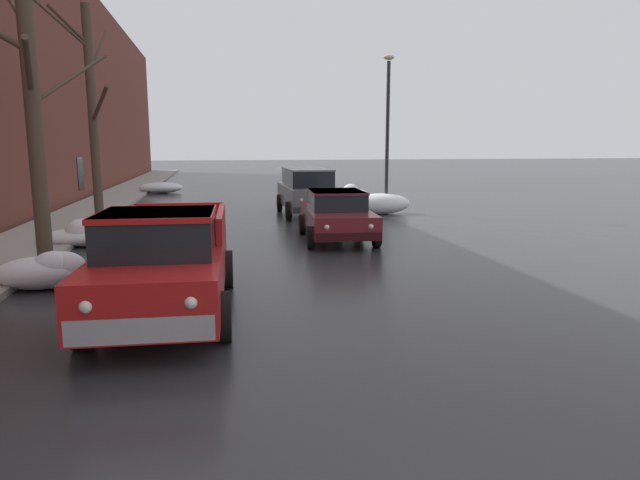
{
  "coord_description": "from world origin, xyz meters",
  "views": [
    {
      "loc": [
        -1.52,
        -2.23,
        2.73
      ],
      "look_at": [
        0.25,
        7.16,
        1.08
      ],
      "focal_mm": 31.09,
      "sensor_mm": 36.0,
      "label": 1
    }
  ],
  "objects_px": {
    "pickup_truck_red_approaching_near_lane": "(165,261)",
    "bare_tree_mid_block": "(92,113)",
    "suv_grey_parked_kerbside_mid": "(307,190)",
    "street_lamp_post": "(388,127)",
    "bare_tree_second_along_sidewalk": "(32,112)",
    "sedan_maroon_parked_kerbside_close": "(337,214)"
  },
  "relations": [
    {
      "from": "pickup_truck_red_approaching_near_lane",
      "to": "bare_tree_mid_block",
      "type": "bearing_deg",
      "value": 106.47
    },
    {
      "from": "bare_tree_mid_block",
      "to": "pickup_truck_red_approaching_near_lane",
      "type": "relative_size",
      "value": 1.35
    },
    {
      "from": "bare_tree_second_along_sidewalk",
      "to": "street_lamp_post",
      "type": "distance_m",
      "value": 13.34
    },
    {
      "from": "bare_tree_mid_block",
      "to": "suv_grey_parked_kerbside_mid",
      "type": "xyz_separation_m",
      "value": [
        7.29,
        2.71,
        -2.73
      ]
    },
    {
      "from": "bare_tree_second_along_sidewalk",
      "to": "street_lamp_post",
      "type": "xyz_separation_m",
      "value": [
        10.44,
        8.3,
        0.02
      ]
    },
    {
      "from": "bare_tree_mid_block",
      "to": "pickup_truck_red_approaching_near_lane",
      "type": "xyz_separation_m",
      "value": [
        2.9,
        -9.82,
        -2.84
      ]
    },
    {
      "from": "street_lamp_post",
      "to": "bare_tree_mid_block",
      "type": "bearing_deg",
      "value": -167.36
    },
    {
      "from": "suv_grey_parked_kerbside_mid",
      "to": "sedan_maroon_parked_kerbside_close",
      "type": "bearing_deg",
      "value": -91.08
    },
    {
      "from": "bare_tree_mid_block",
      "to": "street_lamp_post",
      "type": "distance_m",
      "value": 10.69
    },
    {
      "from": "bare_tree_second_along_sidewalk",
      "to": "sedan_maroon_parked_kerbside_close",
      "type": "height_order",
      "value": "bare_tree_second_along_sidewalk"
    },
    {
      "from": "street_lamp_post",
      "to": "suv_grey_parked_kerbside_mid",
      "type": "bearing_deg",
      "value": 173.2
    },
    {
      "from": "sedan_maroon_parked_kerbside_close",
      "to": "bare_tree_second_along_sidewalk",
      "type": "bearing_deg",
      "value": -159.45
    },
    {
      "from": "bare_tree_mid_block",
      "to": "pickup_truck_red_approaching_near_lane",
      "type": "height_order",
      "value": "bare_tree_mid_block"
    },
    {
      "from": "street_lamp_post",
      "to": "sedan_maroon_parked_kerbside_close",
      "type": "bearing_deg",
      "value": -120.12
    },
    {
      "from": "suv_grey_parked_kerbside_mid",
      "to": "bare_tree_second_along_sidewalk",
      "type": "bearing_deg",
      "value": -130.09
    },
    {
      "from": "pickup_truck_red_approaching_near_lane",
      "to": "street_lamp_post",
      "type": "bearing_deg",
      "value": 58.27
    },
    {
      "from": "bare_tree_second_along_sidewalk",
      "to": "street_lamp_post",
      "type": "relative_size",
      "value": 1.05
    },
    {
      "from": "sedan_maroon_parked_kerbside_close",
      "to": "suv_grey_parked_kerbside_mid",
      "type": "height_order",
      "value": "suv_grey_parked_kerbside_mid"
    },
    {
      "from": "bare_tree_second_along_sidewalk",
      "to": "bare_tree_mid_block",
      "type": "distance_m",
      "value": 5.97
    },
    {
      "from": "sedan_maroon_parked_kerbside_close",
      "to": "street_lamp_post",
      "type": "height_order",
      "value": "street_lamp_post"
    },
    {
      "from": "bare_tree_second_along_sidewalk",
      "to": "bare_tree_mid_block",
      "type": "height_order",
      "value": "bare_tree_mid_block"
    },
    {
      "from": "bare_tree_mid_block",
      "to": "street_lamp_post",
      "type": "height_order",
      "value": "bare_tree_mid_block"
    }
  ]
}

